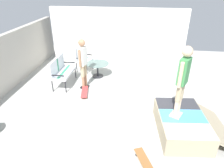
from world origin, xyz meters
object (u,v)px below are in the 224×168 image
Objects in this scene: patio_bench at (61,69)px; patio_chair_near_house at (82,57)px; skate_ramp at (182,124)px; person_skater at (183,78)px; patio_table at (98,67)px; skateboard_by_bench at (84,92)px; skateboard_spare at (145,162)px; person_watching at (83,60)px.

patio_bench is 1.41m from patio_chair_near_house.
person_skater reaches higher than skate_ramp.
patio_table is at bearing 41.04° from person_skater.
patio_bench is at bearing 125.40° from patio_table.
patio_bench is at bearing 162.62° from patio_chair_near_house.
skate_ramp is 4.52m from patio_bench.
person_skater is at bearing 92.68° from skate_ramp.
skateboard_by_bench and skateboard_spare have the same top height.
person_skater is at bearing -119.45° from patio_bench.
person_watching is 3.95m from skateboard_spare.
patio_table is at bearing -54.60° from patio_bench.
patio_chair_near_house is 1.25× the size of skateboard_spare.
skateboard_by_bench is at bearing -163.14° from patio_chair_near_house.
patio_bench is (2.12, 3.97, 0.36)m from skate_ramp.
person_watching reaches higher than skate_ramp.
patio_bench is at bearing 42.52° from skateboard_spare.
person_skater is at bearing -31.85° from skateboard_spare.
patio_table is 0.51× the size of person_skater.
person_skater is at bearing -124.70° from person_watching.
person_skater reaches higher than patio_chair_near_house.
skateboard_spare is (-3.31, -3.04, -0.53)m from patio_bench.
person_watching is at bearing 163.82° from patio_table.
patio_bench is at bearing 61.88° from skate_ramp.
patio_table is (2.96, 2.79, 0.15)m from skate_ramp.
patio_table is at bearing -6.85° from skateboard_by_bench.
patio_chair_near_house is at bearing 17.80° from person_watching.
patio_bench is 1.47m from patio_table.
patio_bench reaches higher than skateboard_by_bench.
patio_bench is at bearing 59.35° from skateboard_by_bench.
patio_table is 1.49m from skateboard_by_bench.
person_skater is (-2.97, -2.59, 1.14)m from patio_table.
patio_bench is 1.39× the size of patio_table.
skate_ramp is 3.74m from person_watching.
patio_table is 1.09× the size of skateboard_by_bench.
person_watching is at bearing -98.93° from patio_bench.
person_watching is (1.98, 3.07, 0.80)m from skate_ramp.
person_skater reaches higher than patio_table.
patio_chair_near_house reaches higher than skate_ramp.
skate_ramp is at bearing -136.78° from patio_table.
skateboard_spare is at bearing 148.15° from person_skater.
person_skater is (-0.01, 0.20, 1.30)m from skate_ramp.
person_watching is (-0.14, -0.90, 0.43)m from patio_bench.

